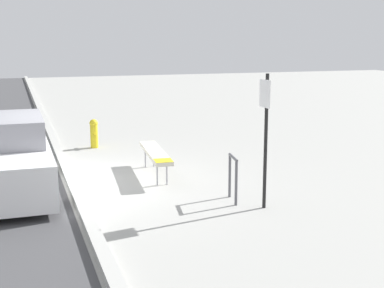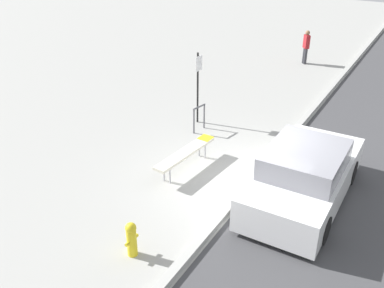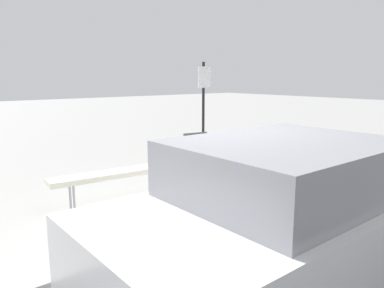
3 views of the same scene
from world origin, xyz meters
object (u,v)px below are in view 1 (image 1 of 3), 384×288
Objects in this scene: sign_post at (265,129)px; fire_hydrant at (94,133)px; bike_rack at (233,174)px; parked_car_near at (0,158)px; bench at (155,153)px.

fire_hydrant is at bearing -161.85° from sign_post.
bike_rack is 4.41m from parked_car_near.
parked_car_near reaches higher than bike_rack.
bench is 0.98× the size of sign_post.
bench is 2.35m from bike_rack.
bench is 3.43m from fire_hydrant.
bench is 3.11m from sign_post.
parked_car_near is (-2.01, -3.92, 0.14)m from bike_rack.
sign_post is 5.02m from parked_car_near.
bench is 0.54× the size of parked_car_near.
bike_rack is 0.20× the size of parked_car_near.
sign_post is (0.53, 0.35, 0.88)m from bike_rack.
bike_rack is 0.36× the size of sign_post.
bike_rack is at bearing -146.73° from sign_post.
bike_rack is (2.20, 0.84, 0.02)m from bench.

